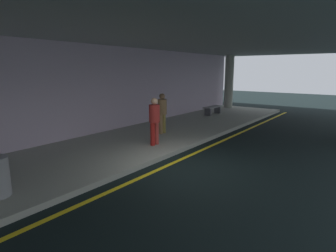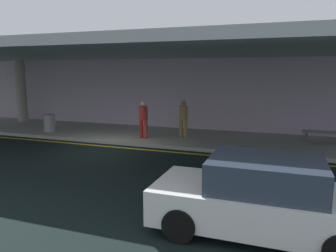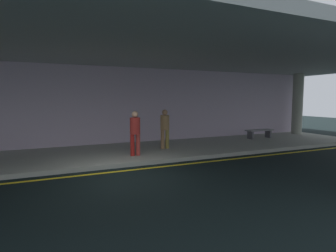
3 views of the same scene
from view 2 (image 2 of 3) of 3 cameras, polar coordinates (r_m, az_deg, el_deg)
ground_plane at (r=13.42m, az=-11.83°, el=-4.10°), size 60.00×60.00×0.00m
sidewalk at (r=16.06m, az=-6.09°, el=-1.43°), size 26.00×4.20×0.15m
lane_stripe_yellow at (r=13.91m, az=-10.56°, el=-3.56°), size 26.00×0.14×0.01m
support_column_left_mid at (r=21.44m, az=-24.47°, el=5.63°), size 0.60×0.60×3.65m
ceiling_overhang at (r=15.35m, az=-7.18°, el=12.58°), size 28.00×13.20×0.30m
terminal_back_wall at (r=17.87m, az=-3.06°, el=5.62°), size 26.00×0.30×3.80m
car_white at (r=6.64m, az=16.02°, el=-12.08°), size 4.10×1.92×1.50m
traveler_with_luggage at (r=14.52m, az=-4.36°, el=1.58°), size 0.38×0.38×1.68m
person_waiting_for_ride at (r=14.81m, az=2.75°, el=1.75°), size 0.38×0.38×1.68m
bench_metal at (r=15.10m, az=25.58°, el=-1.38°), size 1.60×0.50×0.48m
trash_bin_steel at (r=17.39m, az=-20.18°, el=0.54°), size 0.56×0.56×0.85m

